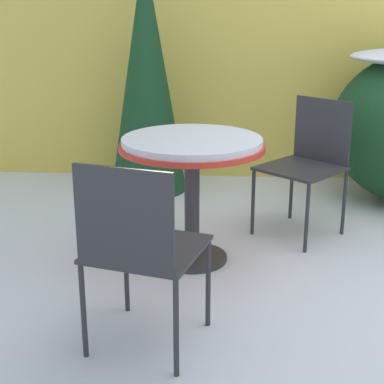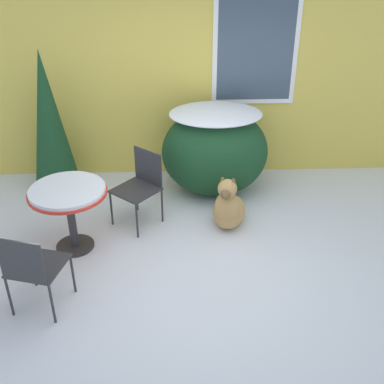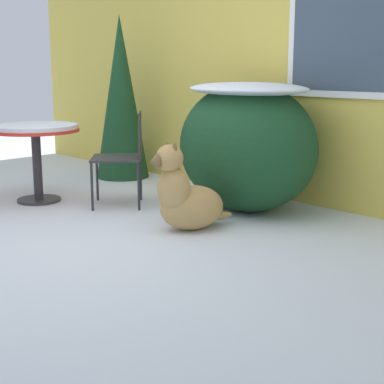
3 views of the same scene
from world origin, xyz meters
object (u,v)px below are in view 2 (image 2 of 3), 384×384
patio_table (68,199)px  patio_chair_far_side (33,267)px  patio_chair_near_table (140,184)px  dog (228,208)px

patio_table → patio_chair_far_side: patio_chair_far_side is taller
patio_table → patio_chair_near_table: size_ratio=0.95×
patio_chair_near_table → patio_chair_far_side: same height
patio_table → dog: bearing=10.7°
patio_chair_near_table → dog: (1.03, -0.18, -0.24)m
patio_table → patio_chair_far_side: size_ratio=0.95×
patio_table → patio_chair_far_side: bearing=-98.9°
patio_table → patio_chair_far_side: (-0.15, -0.98, -0.12)m
patio_chair_near_table → patio_table: bearing=-103.3°
patio_table → patio_chair_near_table: 0.90m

